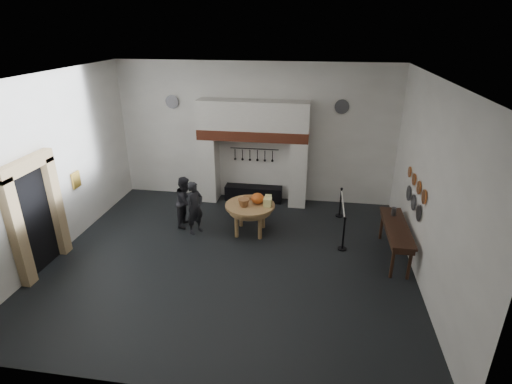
# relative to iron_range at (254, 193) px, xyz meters

# --- Properties ---
(floor) EXTENTS (9.00, 8.00, 0.02)m
(floor) POSITION_rel_iron_range_xyz_m (0.00, -3.72, -0.25)
(floor) COLOR black
(floor) RESTS_ON ground
(ceiling) EXTENTS (9.00, 8.00, 0.02)m
(ceiling) POSITION_rel_iron_range_xyz_m (0.00, -3.72, 4.25)
(ceiling) COLOR silver
(ceiling) RESTS_ON wall_back
(wall_back) EXTENTS (9.00, 0.02, 4.50)m
(wall_back) POSITION_rel_iron_range_xyz_m (0.00, 0.28, 2.00)
(wall_back) COLOR white
(wall_back) RESTS_ON floor
(wall_front) EXTENTS (9.00, 0.02, 4.50)m
(wall_front) POSITION_rel_iron_range_xyz_m (0.00, -7.72, 2.00)
(wall_front) COLOR white
(wall_front) RESTS_ON floor
(wall_left) EXTENTS (0.02, 8.00, 4.50)m
(wall_left) POSITION_rel_iron_range_xyz_m (-4.50, -3.72, 2.00)
(wall_left) COLOR white
(wall_left) RESTS_ON floor
(wall_right) EXTENTS (0.02, 8.00, 4.50)m
(wall_right) POSITION_rel_iron_range_xyz_m (4.50, -3.72, 2.00)
(wall_right) COLOR white
(wall_right) RESTS_ON floor
(chimney_pier_left) EXTENTS (0.55, 0.70, 2.15)m
(chimney_pier_left) POSITION_rel_iron_range_xyz_m (-1.48, -0.07, 0.82)
(chimney_pier_left) COLOR silver
(chimney_pier_left) RESTS_ON floor
(chimney_pier_right) EXTENTS (0.55, 0.70, 2.15)m
(chimney_pier_right) POSITION_rel_iron_range_xyz_m (1.48, -0.07, 0.82)
(chimney_pier_right) COLOR silver
(chimney_pier_right) RESTS_ON floor
(hearth_brick_band) EXTENTS (3.50, 0.72, 0.32)m
(hearth_brick_band) POSITION_rel_iron_range_xyz_m (0.00, -0.07, 2.06)
(hearth_brick_band) COLOR #9E442B
(hearth_brick_band) RESTS_ON chimney_pier_left
(chimney_hood) EXTENTS (3.50, 0.70, 0.90)m
(chimney_hood) POSITION_rel_iron_range_xyz_m (0.00, -0.07, 2.67)
(chimney_hood) COLOR silver
(chimney_hood) RESTS_ON hearth_brick_band
(iron_range) EXTENTS (1.90, 0.45, 0.50)m
(iron_range) POSITION_rel_iron_range_xyz_m (0.00, 0.00, 0.00)
(iron_range) COLOR black
(iron_range) RESTS_ON floor
(utensil_rail) EXTENTS (1.60, 0.02, 0.02)m
(utensil_rail) POSITION_rel_iron_range_xyz_m (0.00, 0.20, 1.50)
(utensil_rail) COLOR black
(utensil_rail) RESTS_ON wall_back
(door_recess) EXTENTS (0.04, 1.10, 2.50)m
(door_recess) POSITION_rel_iron_range_xyz_m (-4.47, -4.72, 1.00)
(door_recess) COLOR black
(door_recess) RESTS_ON floor
(door_jamb_near) EXTENTS (0.22, 0.30, 2.60)m
(door_jamb_near) POSITION_rel_iron_range_xyz_m (-4.38, -5.42, 1.05)
(door_jamb_near) COLOR tan
(door_jamb_near) RESTS_ON floor
(door_jamb_far) EXTENTS (0.22, 0.30, 2.60)m
(door_jamb_far) POSITION_rel_iron_range_xyz_m (-4.38, -4.02, 1.05)
(door_jamb_far) COLOR tan
(door_jamb_far) RESTS_ON floor
(door_lintel) EXTENTS (0.22, 1.70, 0.30)m
(door_lintel) POSITION_rel_iron_range_xyz_m (-4.38, -4.72, 2.40)
(door_lintel) COLOR tan
(door_lintel) RESTS_ON door_jamb_near
(wall_plaque) EXTENTS (0.05, 0.34, 0.44)m
(wall_plaque) POSITION_rel_iron_range_xyz_m (-4.45, -2.92, 1.35)
(wall_plaque) COLOR gold
(wall_plaque) RESTS_ON wall_left
(work_table) EXTENTS (1.78, 1.78, 0.07)m
(work_table) POSITION_rel_iron_range_xyz_m (0.26, -2.23, 0.59)
(work_table) COLOR tan
(work_table) RESTS_ON floor
(pumpkin) EXTENTS (0.36, 0.36, 0.31)m
(pumpkin) POSITION_rel_iron_range_xyz_m (0.46, -2.13, 0.78)
(pumpkin) COLOR orange
(pumpkin) RESTS_ON work_table
(cheese_block_big) EXTENTS (0.22, 0.22, 0.24)m
(cheese_block_big) POSITION_rel_iron_range_xyz_m (0.76, -2.28, 0.74)
(cheese_block_big) COLOR #FAF095
(cheese_block_big) RESTS_ON work_table
(cheese_block_small) EXTENTS (0.18, 0.18, 0.20)m
(cheese_block_small) POSITION_rel_iron_range_xyz_m (0.74, -1.98, 0.72)
(cheese_block_small) COLOR #DDD884
(cheese_block_small) RESTS_ON work_table
(wicker_basket) EXTENTS (0.41, 0.41, 0.22)m
(wicker_basket) POSITION_rel_iron_range_xyz_m (0.11, -2.38, 0.73)
(wicker_basket) COLOR brown
(wicker_basket) RESTS_ON work_table
(bread_loaf) EXTENTS (0.31, 0.18, 0.13)m
(bread_loaf) POSITION_rel_iron_range_xyz_m (0.16, -1.88, 0.69)
(bread_loaf) COLOR #A05E39
(bread_loaf) RESTS_ON work_table
(visitor_near) EXTENTS (0.61, 0.67, 1.54)m
(visitor_near) POSITION_rel_iron_range_xyz_m (-1.27, -2.46, 0.52)
(visitor_near) COLOR black
(visitor_near) RESTS_ON floor
(visitor_far) EXTENTS (0.64, 0.79, 1.52)m
(visitor_far) POSITION_rel_iron_range_xyz_m (-1.67, -2.06, 0.51)
(visitor_far) COLOR black
(visitor_far) RESTS_ON floor
(side_table) EXTENTS (0.55, 2.20, 0.06)m
(side_table) POSITION_rel_iron_range_xyz_m (4.10, -2.98, 0.62)
(side_table) COLOR #321E12
(side_table) RESTS_ON floor
(pewter_jug) EXTENTS (0.12, 0.12, 0.22)m
(pewter_jug) POSITION_rel_iron_range_xyz_m (4.10, -2.38, 0.76)
(pewter_jug) COLOR #48474C
(pewter_jug) RESTS_ON side_table
(copper_pan_a) EXTENTS (0.03, 0.34, 0.34)m
(copper_pan_a) POSITION_rel_iron_range_xyz_m (4.46, -3.52, 1.70)
(copper_pan_a) COLOR #C6662D
(copper_pan_a) RESTS_ON wall_right
(copper_pan_b) EXTENTS (0.03, 0.32, 0.32)m
(copper_pan_b) POSITION_rel_iron_range_xyz_m (4.46, -2.97, 1.70)
(copper_pan_b) COLOR #C6662D
(copper_pan_b) RESTS_ON wall_right
(copper_pan_c) EXTENTS (0.03, 0.30, 0.30)m
(copper_pan_c) POSITION_rel_iron_range_xyz_m (4.46, -2.42, 1.70)
(copper_pan_c) COLOR #C6662D
(copper_pan_c) RESTS_ON wall_right
(copper_pan_d) EXTENTS (0.03, 0.28, 0.28)m
(copper_pan_d) POSITION_rel_iron_range_xyz_m (4.46, -1.87, 1.70)
(copper_pan_d) COLOR #C6662D
(copper_pan_d) RESTS_ON wall_right
(pewter_plate_left) EXTENTS (0.03, 0.40, 0.40)m
(pewter_plate_left) POSITION_rel_iron_range_xyz_m (4.46, -3.32, 1.20)
(pewter_plate_left) COLOR #4C4C51
(pewter_plate_left) RESTS_ON wall_right
(pewter_plate_mid) EXTENTS (0.03, 0.40, 0.40)m
(pewter_plate_mid) POSITION_rel_iron_range_xyz_m (4.46, -2.72, 1.20)
(pewter_plate_mid) COLOR #4C4C51
(pewter_plate_mid) RESTS_ON wall_right
(pewter_plate_right) EXTENTS (0.03, 0.40, 0.40)m
(pewter_plate_right) POSITION_rel_iron_range_xyz_m (4.46, -2.12, 1.20)
(pewter_plate_right) COLOR #4C4C51
(pewter_plate_right) RESTS_ON wall_right
(pewter_plate_back_left) EXTENTS (0.44, 0.03, 0.44)m
(pewter_plate_back_left) POSITION_rel_iron_range_xyz_m (-2.70, 0.24, 2.95)
(pewter_plate_back_left) COLOR #4C4C51
(pewter_plate_back_left) RESTS_ON wall_back
(pewter_plate_back_right) EXTENTS (0.44, 0.03, 0.44)m
(pewter_plate_back_right) POSITION_rel_iron_range_xyz_m (2.70, 0.24, 2.95)
(pewter_plate_back_right) COLOR #4C4C51
(pewter_plate_back_right) RESTS_ON wall_back
(barrier_post_near) EXTENTS (0.05, 0.05, 0.90)m
(barrier_post_near) POSITION_rel_iron_range_xyz_m (2.84, -2.79, 0.20)
(barrier_post_near) COLOR black
(barrier_post_near) RESTS_ON floor
(barrier_post_far) EXTENTS (0.05, 0.05, 0.90)m
(barrier_post_far) POSITION_rel_iron_range_xyz_m (2.84, -0.79, 0.20)
(barrier_post_far) COLOR black
(barrier_post_far) RESTS_ON floor
(barrier_rope) EXTENTS (0.04, 2.00, 0.04)m
(barrier_rope) POSITION_rel_iron_range_xyz_m (2.84, -1.79, 0.60)
(barrier_rope) COLOR white
(barrier_rope) RESTS_ON barrier_post_near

